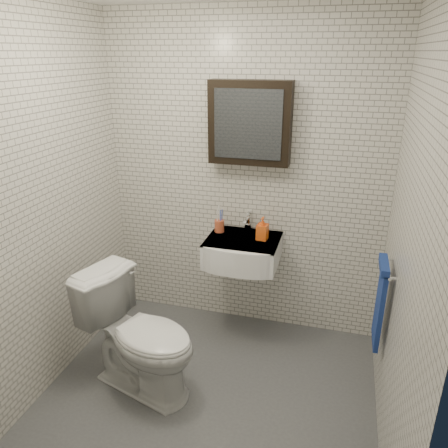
# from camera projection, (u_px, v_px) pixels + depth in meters

# --- Properties ---
(ground) EXTENTS (2.20, 2.00, 0.01)m
(ground) POSITION_uv_depth(u_px,v_px,m) (208.00, 395.00, 2.97)
(ground) COLOR #4C5054
(ground) RESTS_ON ground
(room_shell) EXTENTS (2.22, 2.02, 2.51)m
(room_shell) POSITION_uv_depth(u_px,v_px,m) (204.00, 190.00, 2.43)
(room_shell) COLOR silver
(room_shell) RESTS_ON ground
(washbasin) EXTENTS (0.55, 0.50, 0.20)m
(washbasin) POSITION_uv_depth(u_px,v_px,m) (242.00, 252.00, 3.34)
(washbasin) COLOR white
(washbasin) RESTS_ON room_shell
(faucet) EXTENTS (0.06, 0.20, 0.15)m
(faucet) POSITION_uv_depth(u_px,v_px,m) (248.00, 223.00, 3.45)
(faucet) COLOR silver
(faucet) RESTS_ON washbasin
(mirror_cabinet) EXTENTS (0.60, 0.15, 0.60)m
(mirror_cabinet) POSITION_uv_depth(u_px,v_px,m) (250.00, 123.00, 3.16)
(mirror_cabinet) COLOR black
(mirror_cabinet) RESTS_ON room_shell
(towel_rail) EXTENTS (0.09, 0.30, 0.58)m
(towel_rail) POSITION_uv_depth(u_px,v_px,m) (381.00, 300.00, 2.75)
(towel_rail) COLOR silver
(towel_rail) RESTS_ON room_shell
(toothbrush_cup) EXTENTS (0.10, 0.10, 0.21)m
(toothbrush_cup) POSITION_uv_depth(u_px,v_px,m) (219.00, 225.00, 3.45)
(toothbrush_cup) COLOR #BD4F2F
(toothbrush_cup) RESTS_ON washbasin
(soap_bottle) EXTENTS (0.09, 0.09, 0.18)m
(soap_bottle) POSITION_uv_depth(u_px,v_px,m) (262.00, 228.00, 3.29)
(soap_bottle) COLOR orange
(soap_bottle) RESTS_ON washbasin
(toilet) EXTENTS (0.92, 0.69, 0.83)m
(toilet) POSITION_uv_depth(u_px,v_px,m) (141.00, 335.00, 2.91)
(toilet) COLOR white
(toilet) RESTS_ON ground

